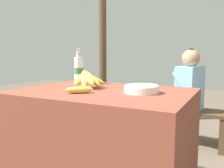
% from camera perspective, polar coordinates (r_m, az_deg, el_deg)
% --- Properties ---
extents(market_counter, '(1.14, 0.84, 0.78)m').
position_cam_1_polar(market_counter, '(1.71, -1.82, -14.64)').
color(market_counter, brown).
rests_on(market_counter, ground_plane).
extents(banana_bunch_ripe, '(0.19, 0.29, 0.14)m').
position_cam_1_polar(banana_bunch_ripe, '(1.71, -5.85, 1.22)').
color(banana_bunch_ripe, '#4C381E').
rests_on(banana_bunch_ripe, market_counter).
extents(serving_bowl, '(0.22, 0.22, 0.05)m').
position_cam_1_polar(serving_bowl, '(1.51, 7.11, -1.11)').
color(serving_bowl, white).
rests_on(serving_bowl, market_counter).
extents(water_bottle, '(0.08, 0.08, 0.29)m').
position_cam_1_polar(water_bottle, '(1.95, -7.96, 3.39)').
color(water_bottle, white).
rests_on(water_bottle, market_counter).
extents(loose_banana_front, '(0.16, 0.15, 0.04)m').
position_cam_1_polar(loose_banana_front, '(1.49, -7.82, -1.41)').
color(loose_banana_front, '#E0C64C').
rests_on(loose_banana_front, market_counter).
extents(wooden_bench, '(1.41, 0.32, 0.41)m').
position_cam_1_polar(wooden_bench, '(2.88, 13.00, -6.82)').
color(wooden_bench, '#4C3823').
rests_on(wooden_bench, ground_plane).
extents(seated_vendor, '(0.46, 0.43, 1.09)m').
position_cam_1_polar(seated_vendor, '(2.76, 17.31, -1.51)').
color(seated_vendor, '#232328').
rests_on(seated_vendor, ground_plane).
extents(banana_bunch_green, '(0.16, 0.27, 0.13)m').
position_cam_1_polar(banana_bunch_green, '(2.95, 6.21, -3.68)').
color(banana_bunch_green, '#4C381E').
rests_on(banana_bunch_green, wooden_bench).
extents(support_post_near, '(0.11, 0.11, 2.56)m').
position_cam_1_polar(support_post_near, '(3.56, -2.26, 11.21)').
color(support_post_near, '#4C3823').
rests_on(support_post_near, ground_plane).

